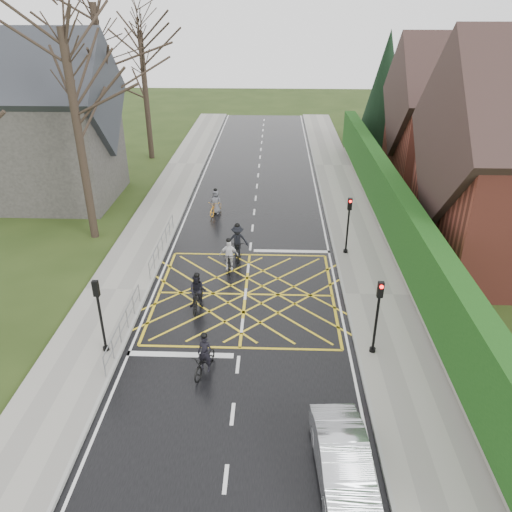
# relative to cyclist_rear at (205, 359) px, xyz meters

# --- Properties ---
(ground) EXTENTS (120.00, 120.00, 0.00)m
(ground) POSITION_rel_cyclist_rear_xyz_m (1.16, 5.39, -0.54)
(ground) COLOR #202F0F
(ground) RESTS_ON ground
(road) EXTENTS (9.00, 80.00, 0.01)m
(road) POSITION_rel_cyclist_rear_xyz_m (1.16, 5.39, -0.53)
(road) COLOR black
(road) RESTS_ON ground
(sidewalk_right) EXTENTS (3.00, 80.00, 0.15)m
(sidewalk_right) POSITION_rel_cyclist_rear_xyz_m (7.16, 5.39, -0.46)
(sidewalk_right) COLOR gray
(sidewalk_right) RESTS_ON ground
(sidewalk_left) EXTENTS (3.00, 80.00, 0.15)m
(sidewalk_left) POSITION_rel_cyclist_rear_xyz_m (-4.84, 5.39, -0.46)
(sidewalk_left) COLOR gray
(sidewalk_left) RESTS_ON ground
(stone_wall) EXTENTS (0.50, 38.00, 0.70)m
(stone_wall) POSITION_rel_cyclist_rear_xyz_m (8.91, 11.39, -0.19)
(stone_wall) COLOR slate
(stone_wall) RESTS_ON ground
(hedge) EXTENTS (0.90, 38.00, 2.80)m
(hedge) POSITION_rel_cyclist_rear_xyz_m (8.91, 11.39, 1.56)
(hedge) COLOR #11390F
(hedge) RESTS_ON stone_wall
(house_far) EXTENTS (9.80, 8.80, 10.30)m
(house_far) POSITION_rel_cyclist_rear_xyz_m (15.91, 23.39, 3.82)
(house_far) COLOR maroon
(house_far) RESTS_ON ground
(conifer) EXTENTS (4.60, 4.60, 10.00)m
(conifer) POSITION_rel_cyclist_rear_xyz_m (11.91, 31.39, 4.46)
(conifer) COLOR black
(conifer) RESTS_ON ground
(church) EXTENTS (8.80, 7.80, 11.00)m
(church) POSITION_rel_cyclist_rear_xyz_m (-12.37, 17.39, 4.39)
(church) COLOR #2D2B28
(church) RESTS_ON ground
(tree_near) EXTENTS (9.24, 9.24, 11.44)m
(tree_near) POSITION_rel_cyclist_rear_xyz_m (-7.84, 11.39, 7.38)
(tree_near) COLOR black
(tree_near) RESTS_ON ground
(tree_mid) EXTENTS (10.08, 10.08, 12.48)m
(tree_mid) POSITION_rel_cyclist_rear_xyz_m (-8.84, 19.39, 8.10)
(tree_mid) COLOR black
(tree_mid) RESTS_ON ground
(tree_far) EXTENTS (8.40, 8.40, 10.40)m
(tree_far) POSITION_rel_cyclist_rear_xyz_m (-8.14, 27.39, 6.65)
(tree_far) COLOR black
(tree_far) RESTS_ON ground
(railing_south) EXTENTS (0.05, 5.04, 1.03)m
(railing_south) POSITION_rel_cyclist_rear_xyz_m (-3.49, 1.89, 0.24)
(railing_south) COLOR slate
(railing_south) RESTS_ON ground
(railing_north) EXTENTS (0.05, 6.04, 1.03)m
(railing_north) POSITION_rel_cyclist_rear_xyz_m (-3.49, 9.39, 0.25)
(railing_north) COLOR slate
(railing_north) RESTS_ON ground
(traffic_light_ne) EXTENTS (0.24, 0.31, 3.21)m
(traffic_light_ne) POSITION_rel_cyclist_rear_xyz_m (6.26, 9.59, 1.12)
(traffic_light_ne) COLOR black
(traffic_light_ne) RESTS_ON ground
(traffic_light_se) EXTENTS (0.24, 0.31, 3.21)m
(traffic_light_se) POSITION_rel_cyclist_rear_xyz_m (6.26, 1.19, 1.12)
(traffic_light_se) COLOR black
(traffic_light_se) RESTS_ON ground
(traffic_light_sw) EXTENTS (0.24, 0.31, 3.21)m
(traffic_light_sw) POSITION_rel_cyclist_rear_xyz_m (-3.94, 0.90, 1.12)
(traffic_light_sw) COLOR black
(traffic_light_sw) RESTS_ON ground
(cyclist_rear) EXTENTS (1.06, 1.80, 1.65)m
(cyclist_rear) POSITION_rel_cyclist_rear_xyz_m (0.00, 0.00, 0.00)
(cyclist_rear) COLOR black
(cyclist_rear) RESTS_ON ground
(cyclist_back) EXTENTS (0.83, 1.78, 1.75)m
(cyclist_back) POSITION_rel_cyclist_rear_xyz_m (-0.85, 4.20, 0.12)
(cyclist_back) COLOR black
(cyclist_back) RESTS_ON ground
(cyclist_mid) EXTENTS (1.20, 2.02, 1.89)m
(cyclist_mid) POSITION_rel_cyclist_rear_xyz_m (0.53, 9.25, 0.15)
(cyclist_mid) COLOR black
(cyclist_mid) RESTS_ON ground
(cyclist_front) EXTENTS (0.95, 1.75, 1.72)m
(cyclist_front) POSITION_rel_cyclist_rear_xyz_m (0.20, 7.75, 0.10)
(cyclist_front) COLOR black
(cyclist_front) RESTS_ON ground
(cyclist_lead) EXTENTS (1.06, 1.83, 1.68)m
(cyclist_lead) POSITION_rel_cyclist_rear_xyz_m (-1.25, 15.07, 0.05)
(cyclist_lead) COLOR orange
(cyclist_lead) RESTS_ON ground
(car) EXTENTS (1.68, 4.10, 1.32)m
(car) POSITION_rel_cyclist_rear_xyz_m (4.45, -4.45, 0.13)
(car) COLOR #B3B5BA
(car) RESTS_ON ground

